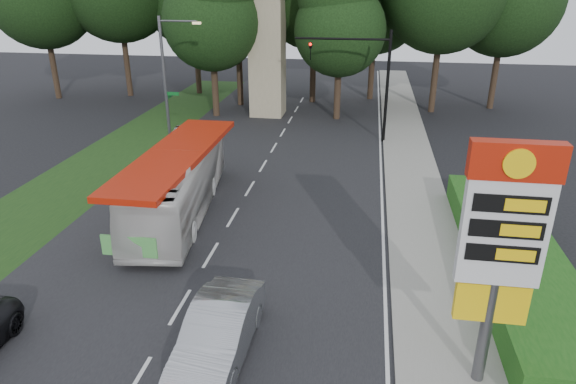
% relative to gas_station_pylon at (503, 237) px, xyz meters
% --- Properties ---
extents(road_surface, '(14.00, 80.00, 0.02)m').
position_rel_gas_station_pylon_xyz_m(road_surface, '(-9.20, 10.01, -4.44)').
color(road_surface, black).
rests_on(road_surface, ground).
extents(sidewalk_right, '(3.00, 80.00, 0.12)m').
position_rel_gas_station_pylon_xyz_m(sidewalk_right, '(-0.70, 10.01, -4.39)').
color(sidewalk_right, gray).
rests_on(sidewalk_right, ground).
extents(grass_verge_left, '(5.00, 50.00, 0.02)m').
position_rel_gas_station_pylon_xyz_m(grass_verge_left, '(-18.70, 16.01, -4.44)').
color(grass_verge_left, '#193814').
rests_on(grass_verge_left, ground).
extents(hedge, '(3.00, 14.00, 1.20)m').
position_rel_gas_station_pylon_xyz_m(hedge, '(2.30, 6.01, -3.85)').
color(hedge, '#1A5015').
rests_on(hedge, ground).
extents(gas_station_pylon, '(2.10, 0.45, 6.85)m').
position_rel_gas_station_pylon_xyz_m(gas_station_pylon, '(0.00, 0.00, 0.00)').
color(gas_station_pylon, '#59595E').
rests_on(gas_station_pylon, ground).
extents(traffic_signal_mast, '(6.10, 0.35, 7.20)m').
position_rel_gas_station_pylon_xyz_m(traffic_signal_mast, '(-3.52, 22.00, 0.22)').
color(traffic_signal_mast, black).
rests_on(traffic_signal_mast, ground).
extents(streetlight_signs, '(2.75, 0.98, 8.00)m').
position_rel_gas_station_pylon_xyz_m(streetlight_signs, '(-16.19, 20.01, -0.01)').
color(streetlight_signs, '#59595E').
rests_on(streetlight_signs, ground).
extents(monument, '(3.00, 3.00, 10.05)m').
position_rel_gas_station_pylon_xyz_m(monument, '(-11.20, 28.01, 0.66)').
color(monument, '#9B906E').
rests_on(monument, ground).
extents(tree_monument_right, '(6.72, 6.72, 13.20)m').
position_rel_gas_station_pylon_xyz_m(tree_monument_right, '(-5.70, 27.51, 3.56)').
color(tree_monument_right, '#2D2116').
rests_on(tree_monument_right, ground).
extents(transit_bus, '(3.85, 11.06, 3.02)m').
position_rel_gas_station_pylon_xyz_m(transit_bus, '(-11.75, 9.18, -2.94)').
color(transit_bus, silver).
rests_on(transit_bus, ground).
extents(sedan_silver, '(1.80, 4.91, 1.61)m').
position_rel_gas_station_pylon_xyz_m(sedan_silver, '(-7.24, -0.06, -3.64)').
color(sedan_silver, '#A0A3A7').
rests_on(sedan_silver, ground).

